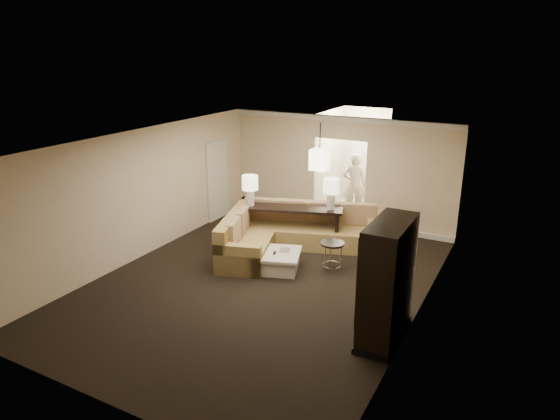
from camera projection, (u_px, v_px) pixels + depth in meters
The scene contains 19 objects.
ground at pixel (262, 282), 9.87m from camera, with size 8.00×8.00×0.00m, color black.
wall_back at pixel (340, 171), 12.78m from camera, with size 6.00×0.04×2.80m, color beige.
wall_front at pixel (96, 309), 6.08m from camera, with size 6.00×0.04×2.80m, color beige.
wall_left at pixel (141, 194), 10.77m from camera, with size 0.04×8.00×2.80m, color beige.
wall_right at pixel (421, 244), 8.09m from camera, with size 0.04×8.00×2.80m, color beige.
ceiling at pixel (260, 142), 8.99m from camera, with size 6.00×8.00×0.02m, color silver.
crown_molding at pixel (341, 119), 12.31m from camera, with size 6.00×0.10×0.12m, color white.
baseboard at pixel (337, 220), 13.16m from camera, with size 6.00×0.10×0.12m, color white.
side_door at pixel (218, 180), 13.21m from camera, with size 0.05×0.90×2.10m, color silver.
foyer at pixel (357, 164), 13.93m from camera, with size 1.44×2.02×2.80m.
sectional_sofa at pixel (287, 233), 11.36m from camera, with size 3.43×3.37×0.97m.
coffee_table at pixel (277, 261), 10.39m from camera, with size 1.20×1.20×0.39m.
console_table at pixel (290, 223), 11.55m from camera, with size 2.44×1.31×0.93m.
armoire at pixel (387, 284), 7.73m from camera, with size 0.59×1.37×1.97m.
drink_table at pixel (332, 250), 10.28m from camera, with size 0.49×0.49×0.61m.
table_lamp_left at pixel (250, 186), 11.41m from camera, with size 0.37×0.37×0.71m.
table_lamp_right at pixel (331, 189), 11.15m from camera, with size 0.37×0.37×0.71m.
pendant_light at pixel (320, 159), 11.51m from camera, with size 0.38×0.38×1.09m.
person at pixel (354, 182), 13.41m from camera, with size 0.70×0.47×1.93m, color #EDE3C9.
Camera 1 is at (4.52, -7.69, 4.47)m, focal length 32.00 mm.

